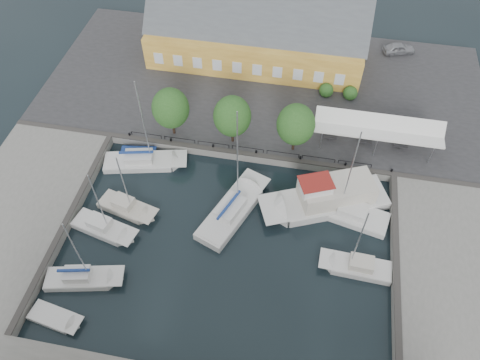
% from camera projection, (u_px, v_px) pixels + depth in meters
% --- Properties ---
extents(ground, '(140.00, 140.00, 0.00)m').
position_uv_depth(ground, '(229.00, 234.00, 47.22)').
color(ground, black).
rests_on(ground, ground).
extents(north_quay, '(56.00, 26.00, 1.00)m').
position_uv_depth(north_quay, '(264.00, 86.00, 61.15)').
color(north_quay, '#2D2D30').
rests_on(north_quay, ground).
extents(west_quay, '(12.00, 24.00, 1.00)m').
position_uv_depth(west_quay, '(16.00, 215.00, 48.17)').
color(west_quay, slate).
rests_on(west_quay, ground).
extents(east_quay, '(12.00, 24.00, 1.00)m').
position_uv_depth(east_quay, '(459.00, 287.00, 43.00)').
color(east_quay, slate).
rests_on(east_quay, ground).
extents(quay_edge_fittings, '(56.00, 24.72, 0.40)m').
position_uv_depth(quay_edge_fittings, '(238.00, 192.00, 49.35)').
color(quay_edge_fittings, '#383533').
rests_on(quay_edge_fittings, north_quay).
extents(warehouse, '(28.56, 14.00, 9.55)m').
position_uv_depth(warehouse, '(252.00, 35.00, 61.75)').
color(warehouse, '#C28B2F').
rests_on(warehouse, north_quay).
extents(tent_canopy, '(14.00, 4.00, 2.83)m').
position_uv_depth(tent_canopy, '(378.00, 127.00, 51.75)').
color(tent_canopy, white).
rests_on(tent_canopy, north_quay).
extents(quay_trees, '(18.20, 4.20, 6.30)m').
position_uv_depth(quay_trees, '(232.00, 116.00, 51.15)').
color(quay_trees, black).
rests_on(quay_trees, north_quay).
extents(car_silver, '(4.67, 2.93, 1.48)m').
position_uv_depth(car_silver, '(399.00, 48.00, 64.33)').
color(car_silver, '#9EA0A5').
rests_on(car_silver, north_quay).
extents(car_red, '(2.83, 3.77, 1.19)m').
position_uv_depth(car_red, '(227.00, 111.00, 56.49)').
color(car_red, '#551E13').
rests_on(car_red, north_quay).
extents(center_sailboat, '(6.60, 10.63, 14.01)m').
position_uv_depth(center_sailboat, '(232.00, 211.00, 48.62)').
color(center_sailboat, silver).
rests_on(center_sailboat, ground).
extents(trawler, '(13.95, 8.98, 5.00)m').
position_uv_depth(trawler, '(329.00, 198.00, 48.86)').
color(trawler, silver).
rests_on(trawler, ground).
extents(east_boat_a, '(9.22, 4.85, 12.47)m').
position_uv_depth(east_boat_a, '(348.00, 214.00, 48.52)').
color(east_boat_a, silver).
rests_on(east_boat_a, ground).
extents(east_boat_b, '(7.02, 2.55, 9.64)m').
position_uv_depth(east_boat_b, '(357.00, 267.00, 44.56)').
color(east_boat_b, silver).
rests_on(east_boat_b, ground).
extents(west_boat_a, '(9.72, 4.68, 12.38)m').
position_uv_depth(west_boat_a, '(144.00, 162.00, 53.04)').
color(west_boat_a, silver).
rests_on(west_boat_a, ground).
extents(west_boat_b, '(6.74, 3.74, 9.13)m').
position_uv_depth(west_boat_b, '(127.00, 208.00, 48.96)').
color(west_boat_b, beige).
rests_on(west_boat_b, ground).
extents(west_boat_c, '(7.23, 3.79, 9.64)m').
position_uv_depth(west_boat_c, '(104.00, 229.00, 47.36)').
color(west_boat_c, silver).
rests_on(west_boat_c, ground).
extents(west_boat_d, '(7.60, 3.71, 10.02)m').
position_uv_depth(west_boat_d, '(83.00, 279.00, 43.78)').
color(west_boat_d, silver).
rests_on(west_boat_d, ground).
extents(launch_sw, '(5.15, 2.64, 0.98)m').
position_uv_depth(launch_sw, '(55.00, 318.00, 41.53)').
color(launch_sw, silver).
rests_on(launch_sw, ground).
extents(launch_nw, '(4.30, 2.24, 0.88)m').
position_uv_depth(launch_nw, '(138.00, 154.00, 54.13)').
color(launch_nw, navy).
rests_on(launch_nw, ground).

